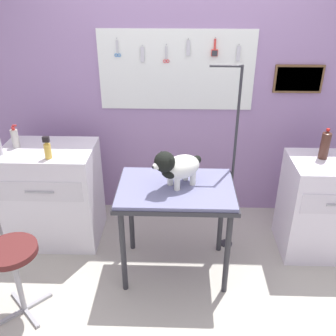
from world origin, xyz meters
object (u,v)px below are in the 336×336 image
Objects in this scene: grooming_table at (176,196)px; dog at (177,167)px; grooming_arm at (232,171)px; soda_bottle at (325,145)px; stool at (13,260)px; counter_left at (54,194)px; cabinet_right at (323,207)px.

dog is at bearing 66.67° from grooming_table.
soda_bottle is at bearing 3.20° from grooming_arm.
grooming_table is 1.53× the size of stool.
soda_bottle is at bearing -1.03° from counter_left.
stool is at bearing -155.86° from dog.
dog is (0.00, 0.01, 0.26)m from grooming_table.
dog reaches higher than cabinet_right.
counter_left is 1.03× the size of cabinet_right.
dog reaches higher than counter_left.
cabinet_right reaches higher than grooming_table.
grooming_table is at bearing -20.32° from counter_left.
grooming_arm is at bearing -3.02° from counter_left.
dog reaches higher than stool.
grooming_arm is at bearing 178.90° from cabinet_right.
counter_left is (-1.58, 0.08, -0.31)m from grooming_arm.
counter_left is at bearing 159.99° from dog.
stool is at bearing -161.35° from cabinet_right.
grooming_arm is 1.62m from counter_left.
soda_bottle is (1.21, 0.37, 0.29)m from grooming_table.
cabinet_right is (0.82, -0.02, -0.33)m from grooming_arm.
stool is at bearing -90.25° from counter_left.
counter_left is 0.91m from stool.
cabinet_right is 1.50× the size of stool.
dog is at bearing 24.14° from stool.
counter_left is 1.55× the size of stool.
counter_left reaches higher than grooming_table.
soda_bottle reaches higher than dog.
dog is at bearing -163.12° from soda_bottle.
stool is (-2.41, -0.81, 0.05)m from cabinet_right.
soda_bottle is (2.33, -0.04, 0.55)m from counter_left.
cabinet_right is at bearing -1.10° from grooming_arm.
grooming_arm reaches higher than stool.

